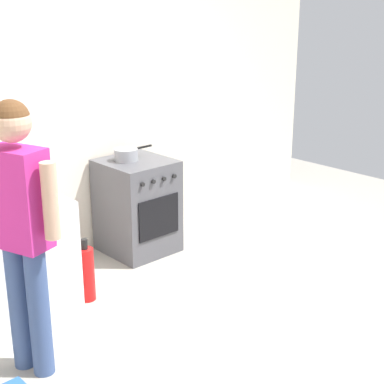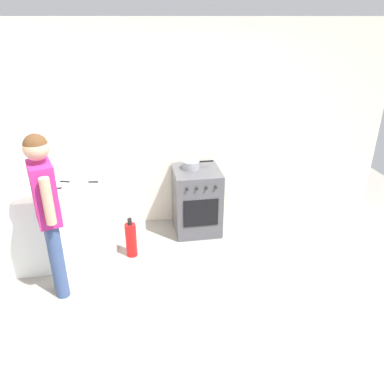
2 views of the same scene
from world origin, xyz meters
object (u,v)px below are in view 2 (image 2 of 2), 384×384
(fire_extinguisher, at_px, (131,239))
(knife_paring, at_px, (53,189))
(oven_left, at_px, (197,200))
(knife_bread, at_px, (56,181))
(knife_chef, at_px, (86,182))
(pot, at_px, (191,165))
(person, at_px, (46,204))

(fire_extinguisher, bearing_deg, knife_paring, 175.30)
(oven_left, height_order, knife_paring, knife_paring)
(knife_bread, xyz_separation_m, fire_extinguisher, (0.79, -0.28, -0.69))
(knife_chef, bearing_deg, knife_paring, -158.38)
(pot, bearing_deg, knife_paring, -163.63)
(person, bearing_deg, knife_chef, 68.92)
(pot, bearing_deg, knife_chef, -165.03)
(pot, distance_m, knife_bread, 1.62)
(oven_left, bearing_deg, knife_chef, -167.94)
(knife_bread, distance_m, person, 0.82)
(pot, relative_size, fire_extinguisher, 0.78)
(oven_left, relative_size, knife_paring, 4.02)
(knife_bread, relative_size, person, 0.20)
(person, bearing_deg, pot, 34.48)
(knife_chef, bearing_deg, pot, 14.97)
(knife_bread, height_order, person, person)
(knife_bread, xyz_separation_m, person, (0.05, -0.81, 0.12))
(person, bearing_deg, fire_extinguisher, 35.68)
(oven_left, bearing_deg, knife_paring, -165.98)
(pot, distance_m, fire_extinguisher, 1.19)
(oven_left, xyz_separation_m, person, (-1.61, -1.01, 0.59))
(fire_extinguisher, bearing_deg, knife_bread, 160.20)
(knife_chef, height_order, person, person)
(pot, xyz_separation_m, person, (-1.55, -1.06, 0.12))
(knife_chef, distance_m, knife_bread, 0.34)
(person, relative_size, fire_extinguisher, 3.38)
(pot, height_order, knife_paring, pot)
(person, bearing_deg, knife_paring, 94.70)
(oven_left, height_order, person, person)
(pot, height_order, fire_extinguisher, pot)
(pot, relative_size, knife_bread, 1.14)
(oven_left, distance_m, knife_chef, 1.44)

